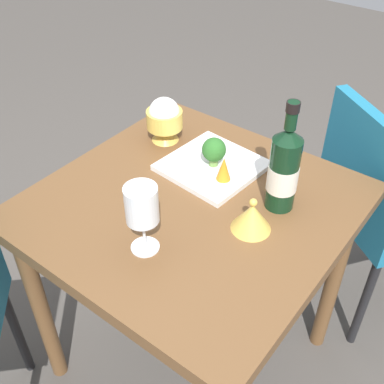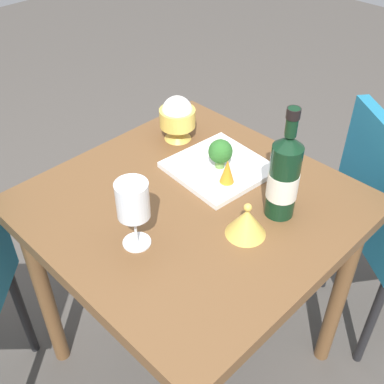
# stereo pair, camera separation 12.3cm
# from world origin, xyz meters

# --- Properties ---
(ground_plane) EXTENTS (8.00, 8.00, 0.00)m
(ground_plane) POSITION_xyz_m (0.00, 0.00, 0.00)
(ground_plane) COLOR #4C4742
(dining_table) EXTENTS (0.78, 0.78, 0.72)m
(dining_table) POSITION_xyz_m (0.00, 0.00, 0.62)
(dining_table) COLOR brown
(dining_table) RESTS_ON ground_plane
(chair_by_wall) EXTENTS (0.56, 0.56, 0.85)m
(chair_by_wall) POSITION_xyz_m (-0.33, -0.56, 0.53)
(chair_by_wall) COLOR teal
(chair_by_wall) RESTS_ON ground_plane
(wine_bottle) EXTENTS (0.08, 0.08, 0.30)m
(wine_bottle) POSITION_xyz_m (-0.19, -0.12, 0.84)
(wine_bottle) COLOR black
(wine_bottle) RESTS_ON dining_table
(wine_glass) EXTENTS (0.08, 0.08, 0.18)m
(wine_glass) POSITION_xyz_m (-0.02, 0.20, 0.85)
(wine_glass) COLOR white
(wine_glass) RESTS_ON dining_table
(rice_bowl) EXTENTS (0.11, 0.11, 0.14)m
(rice_bowl) POSITION_xyz_m (0.25, -0.18, 0.80)
(rice_bowl) COLOR gold
(rice_bowl) RESTS_ON dining_table
(rice_bowl_lid) EXTENTS (0.10, 0.10, 0.09)m
(rice_bowl_lid) POSITION_xyz_m (-0.18, -0.01, 0.76)
(rice_bowl_lid) COLOR gold
(rice_bowl_lid) RESTS_ON dining_table
(serving_plate) EXTENTS (0.27, 0.27, 0.02)m
(serving_plate) POSITION_xyz_m (0.04, -0.15, 0.73)
(serving_plate) COLOR white
(serving_plate) RESTS_ON dining_table
(broccoli_floret) EXTENTS (0.07, 0.07, 0.09)m
(broccoli_floret) POSITION_xyz_m (0.04, -0.15, 0.79)
(broccoli_floret) COLOR #729E4C
(broccoli_floret) RESTS_ON serving_plate
(carrot_garnish_left) EXTENTS (0.04, 0.04, 0.07)m
(carrot_garnish_left) POSITION_xyz_m (-0.02, -0.11, 0.77)
(carrot_garnish_left) COLOR orange
(carrot_garnish_left) RESTS_ON serving_plate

